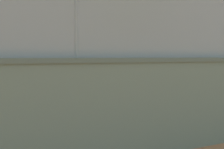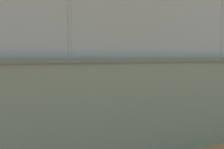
% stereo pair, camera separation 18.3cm
% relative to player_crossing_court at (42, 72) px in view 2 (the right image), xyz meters
% --- Properties ---
extents(ground_plane, '(260.00, 260.00, 0.00)m').
position_rel_player_crossing_court_xyz_m(ground_plane, '(2.06, 0.34, -0.92)').
color(ground_plane, '#A36B42').
extents(perimeter_wall, '(27.38, 0.96, 1.78)m').
position_rel_player_crossing_court_xyz_m(perimeter_wall, '(-0.60, 12.32, -0.02)').
color(perimeter_wall, slate).
rests_on(perimeter_wall, ground_plane).
extents(fence_panel_on_wall, '(26.90, 0.57, 2.09)m').
position_rel_player_crossing_court_xyz_m(fence_panel_on_wall, '(-0.60, 12.32, 1.90)').
color(fence_panel_on_wall, gray).
rests_on(fence_panel_on_wall, perimeter_wall).
extents(player_crossing_court, '(0.99, 0.91, 1.56)m').
position_rel_player_crossing_court_xyz_m(player_crossing_court, '(0.00, 0.00, 0.00)').
color(player_crossing_court, black).
rests_on(player_crossing_court, ground_plane).
extents(player_foreground_swinging, '(0.98, 0.93, 1.64)m').
position_rel_player_crossing_court_xyz_m(player_foreground_swinging, '(-3.37, 1.55, 0.05)').
color(player_foreground_swinging, '#B2B2B2').
rests_on(player_foreground_swinging, ground_plane).
extents(sports_ball, '(0.09, 0.09, 0.09)m').
position_rel_player_crossing_court_xyz_m(sports_ball, '(1.47, 1.44, -0.87)').
color(sports_ball, orange).
rests_on(sports_ball, ground_plane).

